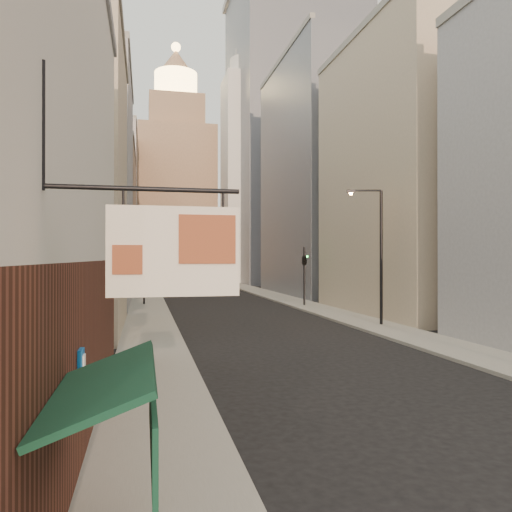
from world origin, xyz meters
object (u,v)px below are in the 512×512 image
(white_tower, at_px, (248,171))
(traffic_light_left, at_px, (144,264))
(streetlamp_mid, at_px, (378,248))
(traffic_light_right, at_px, (304,260))
(clock_tower, at_px, (176,186))

(white_tower, distance_m, traffic_light_left, 43.74)
(traffic_light_left, bearing_deg, streetlamp_mid, 142.03)
(white_tower, xyz_separation_m, traffic_light_right, (-3.82, -41.52, -14.69))
(streetlamp_mid, relative_size, traffic_light_left, 1.62)
(streetlamp_mid, bearing_deg, clock_tower, 108.73)
(traffic_light_left, bearing_deg, white_tower, -101.52)
(clock_tower, distance_m, traffic_light_left, 53.67)
(traffic_light_right, bearing_deg, streetlamp_mid, 75.37)
(traffic_light_right, bearing_deg, clock_tower, -99.40)
(traffic_light_left, bearing_deg, traffic_light_right, 175.41)
(white_tower, xyz_separation_m, traffic_light_left, (-16.85, -37.46, -15.02))
(white_tower, relative_size, traffic_light_left, 8.30)
(white_tower, bearing_deg, streetlamp_mid, -93.56)
(clock_tower, height_order, streetlamp_mid, clock_tower)
(clock_tower, relative_size, traffic_light_right, 8.98)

